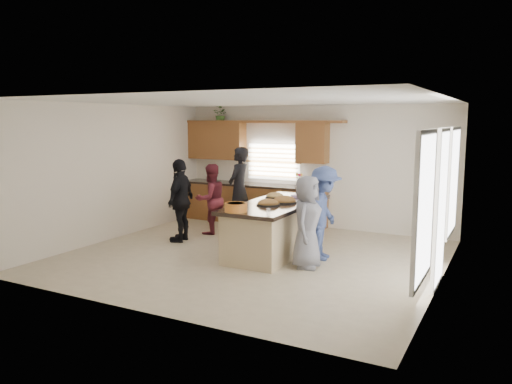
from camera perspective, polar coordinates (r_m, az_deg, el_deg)
The scene contains 18 objects.
floor at distance 9.18m, azimuth -0.48°, elevation -7.38°, with size 6.50×6.50×0.00m, color #C8B694.
room_shell at distance 8.86m, azimuth -0.50°, elevation 4.55°, with size 6.52×6.02×2.81m.
back_cabinetry at distance 12.04m, azimuth -0.50°, elevation 0.80°, with size 4.08×0.66×2.46m.
right_wall_glazing at distance 7.80m, azimuth 20.36°, elevation -0.60°, with size 0.06×4.00×2.25m.
island at distance 9.36m, azimuth 2.35°, elevation -4.22°, with size 1.17×2.71×0.95m.
platter_front at distance 8.97m, azimuth 1.40°, elevation -1.34°, with size 0.43×0.43×0.17m.
platter_mid at distance 9.28m, azimuth 3.27°, elevation -1.03°, with size 0.48×0.48×0.19m.
platter_back at distance 9.85m, azimuth 2.18°, elevation -0.49°, with size 0.38×0.38×0.15m.
salad_bowl at distance 8.33m, azimuth -2.31°, elevation -1.71°, with size 0.38×0.38×0.15m.
clear_cup at distance 8.11m, azimuth 1.43°, elevation -2.23°, with size 0.07×0.07×0.09m, color white.
plate_stack at distance 9.93m, azimuth 4.58°, elevation -0.45°, with size 0.20×0.20×0.05m, color #AF86C3.
flower_vase at distance 10.39m, azimuth 4.94°, elevation 0.99°, with size 0.14×0.14×0.42m.
potted_plant at distance 12.47m, azimuth -4.03°, elevation 8.84°, with size 0.37×0.32×0.41m, color #3E6C2B.
woman_left_back at distance 11.26m, azimuth -1.95°, elevation 0.40°, with size 0.68×0.45×1.87m, color black.
woman_left_mid at distance 10.88m, azimuth -5.19°, elevation -0.81°, with size 0.74×0.58×1.53m, color maroon.
woman_left_front at distance 10.27m, azimuth -8.59°, elevation -0.95°, with size 0.99×0.41×1.69m, color black.
woman_right_back at distance 8.92m, azimuth 7.75°, elevation -2.39°, with size 1.08×0.62×1.67m, color navy.
woman_right_front at distance 8.39m, azimuth 5.83°, elevation -3.43°, with size 0.76×0.50×1.56m, color slate.
Camera 1 is at (4.18, -7.79, 2.47)m, focal length 35.00 mm.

